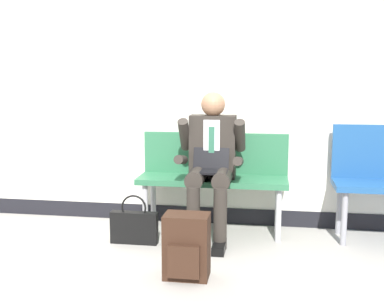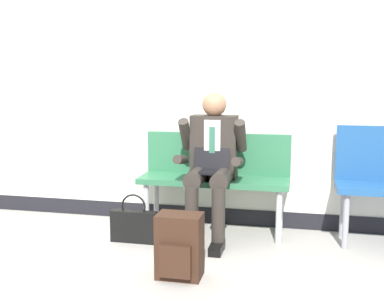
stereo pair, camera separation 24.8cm
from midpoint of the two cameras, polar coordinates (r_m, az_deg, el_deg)
name	(u,v)px [view 1 (the left image)]	position (r m, az deg, el deg)	size (l,w,h in m)	color
ground_plane	(170,246)	(4.07, -4.41, -10.88)	(18.00, 18.00, 0.00)	#9E9991
station_wall	(185,63)	(4.56, -2.40, 10.67)	(6.00, 0.14, 3.05)	beige
bench_with_person	(214,172)	(4.32, 0.92, -2.23)	(1.32, 0.42, 0.88)	#2D6B47
person_seated	(211,161)	(4.10, 0.54, -0.91)	(0.57, 0.70, 1.26)	#2D2823
backpack	(187,247)	(3.40, -2.78, -11.01)	(0.31, 0.25, 0.45)	#331E14
handbag	(134,226)	(4.12, -8.61, -8.54)	(0.40, 0.08, 0.42)	black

